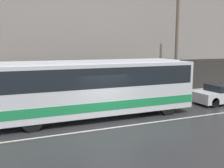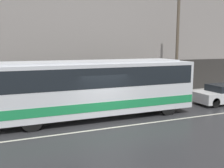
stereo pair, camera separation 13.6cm
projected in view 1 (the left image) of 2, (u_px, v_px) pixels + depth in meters
The scene contains 6 objects.
ground_plane at pixel (111, 128), 12.13m from camera, with size 60.00×60.00×0.00m, color #2D2D30.
sidewalk at pixel (81, 103), 17.04m from camera, with size 60.00×2.79×0.15m.
building_facade at pixel (74, 18), 17.58m from camera, with size 60.00×0.35×12.21m.
lane_stripe at pixel (111, 128), 12.13m from camera, with size 54.00×0.14×0.01m.
transit_bus at pixel (93, 86), 13.62m from camera, with size 11.51×2.49×3.17m.
utility_pole_near at pixel (176, 49), 18.71m from camera, with size 0.22×0.22×7.14m.
Camera 1 is at (-4.45, -10.79, 3.92)m, focal length 40.00 mm.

